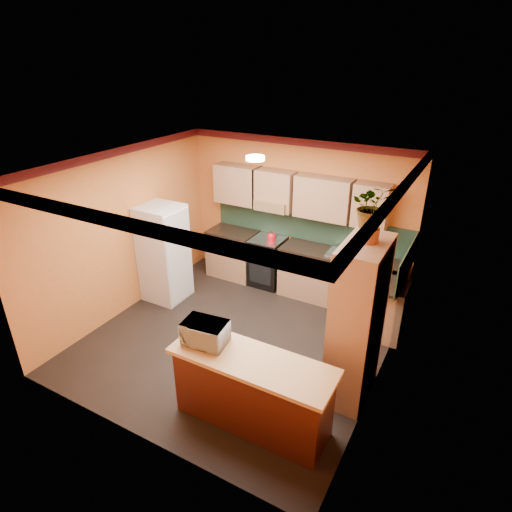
{
  "coord_description": "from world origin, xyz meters",
  "views": [
    {
      "loc": [
        2.85,
        -4.54,
        3.99
      ],
      "look_at": [
        0.09,
        0.45,
        1.25
      ],
      "focal_mm": 30.0,
      "sensor_mm": 36.0,
      "label": 1
    }
  ],
  "objects_px": {
    "base_cabinets_back": "(298,270)",
    "breakfast_bar": "(252,393)",
    "microwave": "(205,333)",
    "pantry": "(357,323)",
    "fridge": "(164,253)",
    "stove": "(268,261)"
  },
  "relations": [
    {
      "from": "microwave",
      "to": "breakfast_bar",
      "type": "bearing_deg",
      "value": -6.74
    },
    {
      "from": "stove",
      "to": "microwave",
      "type": "height_order",
      "value": "microwave"
    },
    {
      "from": "fridge",
      "to": "pantry",
      "type": "bearing_deg",
      "value": -11.53
    },
    {
      "from": "stove",
      "to": "pantry",
      "type": "xyz_separation_m",
      "value": [
        2.25,
        -2.03,
        0.59
      ]
    },
    {
      "from": "microwave",
      "to": "stove",
      "type": "bearing_deg",
      "value": 97.55
    },
    {
      "from": "stove",
      "to": "microwave",
      "type": "distance_m",
      "value": 3.24
    },
    {
      "from": "breakfast_bar",
      "to": "fridge",
      "type": "bearing_deg",
      "value": 146.86
    },
    {
      "from": "base_cabinets_back",
      "to": "microwave",
      "type": "height_order",
      "value": "microwave"
    },
    {
      "from": "base_cabinets_back",
      "to": "microwave",
      "type": "distance_m",
      "value": 3.16
    },
    {
      "from": "base_cabinets_back",
      "to": "pantry",
      "type": "relative_size",
      "value": 1.74
    },
    {
      "from": "breakfast_bar",
      "to": "stove",
      "type": "bearing_deg",
      "value": 114.45
    },
    {
      "from": "stove",
      "to": "breakfast_bar",
      "type": "height_order",
      "value": "stove"
    },
    {
      "from": "fridge",
      "to": "breakfast_bar",
      "type": "distance_m",
      "value": 3.31
    },
    {
      "from": "base_cabinets_back",
      "to": "breakfast_bar",
      "type": "xyz_separation_m",
      "value": [
        0.78,
        -3.09,
        0.0
      ]
    },
    {
      "from": "pantry",
      "to": "fridge",
      "type": "bearing_deg",
      "value": 168.47
    },
    {
      "from": "breakfast_bar",
      "to": "base_cabinets_back",
      "type": "bearing_deg",
      "value": 104.16
    },
    {
      "from": "stove",
      "to": "pantry",
      "type": "height_order",
      "value": "pantry"
    },
    {
      "from": "stove",
      "to": "microwave",
      "type": "bearing_deg",
      "value": -75.71
    },
    {
      "from": "fridge",
      "to": "pantry",
      "type": "distance_m",
      "value": 3.68
    },
    {
      "from": "breakfast_bar",
      "to": "microwave",
      "type": "relative_size",
      "value": 3.57
    },
    {
      "from": "base_cabinets_back",
      "to": "breakfast_bar",
      "type": "distance_m",
      "value": 3.18
    },
    {
      "from": "base_cabinets_back",
      "to": "breakfast_bar",
      "type": "bearing_deg",
      "value": -75.84
    }
  ]
}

